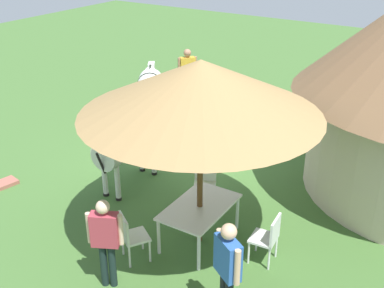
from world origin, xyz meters
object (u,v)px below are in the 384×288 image
at_px(patio_dining_table, 200,209).
at_px(guest_behind_table, 105,236).
at_px(shade_umbrella, 201,88).
at_px(zebra_nearest_camera, 130,142).
at_px(patio_chair_east_end, 269,236).
at_px(striped_lounge_chair, 230,126).
at_px(patio_chair_near_lawn, 130,234).
at_px(zebra_by_umbrella, 149,88).
at_px(patio_chair_near_hut, 205,180).
at_px(guest_beside_umbrella, 228,265).
at_px(standing_watcher, 187,71).

distance_m(patio_dining_table, guest_behind_table, 1.89).
xyz_separation_m(shade_umbrella, zebra_nearest_camera, (-0.95, -2.34, -1.92)).
relative_size(patio_chair_east_end, zebra_nearest_camera, 0.38).
distance_m(guest_behind_table, striped_lounge_chair, 6.38).
height_order(patio_chair_east_end, zebra_nearest_camera, zebra_nearest_camera).
bearing_deg(patio_chair_east_end, patio_chair_near_lawn, 116.07).
bearing_deg(patio_chair_near_lawn, zebra_by_umbrella, 156.70).
bearing_deg(shade_umbrella, patio_chair_near_lawn, -32.46).
distance_m(patio_chair_near_hut, striped_lounge_chair, 3.53).
bearing_deg(patio_dining_table, zebra_by_umbrella, -133.69).
distance_m(zebra_nearest_camera, zebra_by_umbrella, 3.44).
relative_size(patio_dining_table, guest_behind_table, 0.96).
relative_size(guest_behind_table, zebra_by_umbrella, 0.84).
distance_m(guest_beside_umbrella, guest_behind_table, 1.96).
bearing_deg(patio_chair_near_hut, standing_watcher, -80.34).
distance_m(patio_chair_east_end, guest_beside_umbrella, 1.60).
bearing_deg(shade_umbrella, striped_lounge_chair, -157.77).
distance_m(patio_chair_near_lawn, guest_beside_umbrella, 2.10).
distance_m(standing_watcher, striped_lounge_chair, 2.85).
height_order(shade_umbrella, guest_behind_table, shade_umbrella).
bearing_deg(striped_lounge_chair, patio_chair_near_hut, -93.94).
distance_m(standing_watcher, zebra_nearest_camera, 5.26).
height_order(shade_umbrella, guest_beside_umbrella, shade_umbrella).
xyz_separation_m(patio_dining_table, standing_watcher, (-5.90, -4.14, 0.37)).
height_order(standing_watcher, zebra_nearest_camera, standing_watcher).
relative_size(patio_dining_table, zebra_nearest_camera, 0.64).
distance_m(striped_lounge_chair, zebra_nearest_camera, 3.61).
xyz_separation_m(patio_chair_east_end, guest_beside_umbrella, (1.53, 0.05, 0.48)).
distance_m(guest_beside_umbrella, striped_lounge_chair, 6.68).
height_order(guest_behind_table, striped_lounge_chair, guest_behind_table).
relative_size(patio_chair_near_lawn, standing_watcher, 0.52).
bearing_deg(shade_umbrella, guest_behind_table, -18.42).
distance_m(patio_chair_near_hut, standing_watcher, 5.95).
xyz_separation_m(patio_chair_near_lawn, standing_watcher, (-6.99, -3.44, 0.52)).
bearing_deg(guest_behind_table, patio_chair_near_hut, 62.83).
height_order(patio_chair_east_end, striped_lounge_chair, patio_chair_east_end).
bearing_deg(standing_watcher, patio_chair_near_hut, 76.80).
height_order(patio_chair_near_lawn, guest_beside_umbrella, guest_beside_umbrella).
height_order(shade_umbrella, zebra_by_umbrella, shade_umbrella).
bearing_deg(guest_behind_table, zebra_by_umbrella, 94.54).
bearing_deg(zebra_nearest_camera, zebra_by_umbrella, 118.98).
distance_m(patio_dining_table, patio_chair_near_lawn, 1.30).
bearing_deg(standing_watcher, zebra_by_umbrella, 41.11).
xyz_separation_m(patio_chair_near_hut, patio_chair_near_lawn, (2.24, -0.10, 0.00)).
height_order(patio_chair_near_lawn, zebra_nearest_camera, zebra_nearest_camera).
bearing_deg(striped_lounge_chair, guest_behind_table, -103.22).
distance_m(shade_umbrella, patio_chair_near_lawn, 2.73).
height_order(standing_watcher, striped_lounge_chair, standing_watcher).
relative_size(guest_beside_umbrella, standing_watcher, 0.97).
bearing_deg(guest_behind_table, shade_umbrella, 44.46).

